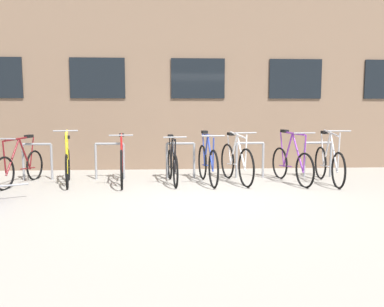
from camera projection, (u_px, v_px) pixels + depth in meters
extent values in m
plane|color=#9E998E|center=(212.00, 198.00, 6.61)|extent=(42.00, 42.00, 0.00)
cube|color=#7A604C|center=(190.00, 57.00, 13.02)|extent=(28.00, 7.23, 6.39)
cube|color=black|center=(98.00, 78.00, 9.38)|extent=(1.30, 0.04, 0.96)
cube|color=black|center=(198.00, 79.00, 9.52)|extent=(1.30, 0.04, 0.96)
cube|color=black|center=(295.00, 79.00, 9.66)|extent=(1.30, 0.04, 0.96)
cylinder|color=gray|center=(23.00, 162.00, 8.23)|extent=(0.05, 0.05, 0.75)
cylinder|color=gray|center=(52.00, 162.00, 8.27)|extent=(0.05, 0.05, 0.75)
cylinder|color=gray|center=(37.00, 144.00, 8.21)|extent=(0.58, 0.05, 0.05)
cylinder|color=gray|center=(96.00, 162.00, 8.32)|extent=(0.05, 0.05, 0.75)
cylinder|color=gray|center=(124.00, 161.00, 8.36)|extent=(0.05, 0.05, 0.75)
cylinder|color=gray|center=(109.00, 144.00, 8.30)|extent=(0.58, 0.05, 0.05)
cylinder|color=gray|center=(167.00, 161.00, 8.41)|extent=(0.05, 0.05, 0.75)
cylinder|color=gray|center=(194.00, 161.00, 8.45)|extent=(0.05, 0.05, 0.75)
cylinder|color=gray|center=(180.00, 143.00, 8.39)|extent=(0.58, 0.05, 0.05)
cylinder|color=gray|center=(236.00, 160.00, 8.50)|extent=(0.05, 0.05, 0.75)
cylinder|color=gray|center=(263.00, 160.00, 8.54)|extent=(0.05, 0.05, 0.75)
cylinder|color=gray|center=(250.00, 143.00, 8.48)|extent=(0.58, 0.05, 0.05)
cylinder|color=gray|center=(305.00, 160.00, 8.59)|extent=(0.05, 0.05, 0.75)
cylinder|color=gray|center=(331.00, 160.00, 8.62)|extent=(0.05, 0.05, 0.75)
cylinder|color=gray|center=(318.00, 143.00, 8.57)|extent=(0.58, 0.05, 0.05)
torus|color=black|center=(122.00, 162.00, 8.38)|extent=(0.12, 0.75, 0.75)
torus|color=black|center=(122.00, 170.00, 7.32)|extent=(0.12, 0.75, 0.75)
cylinder|color=red|center=(122.00, 153.00, 7.58)|extent=(0.09, 0.52, 0.68)
cylinder|color=red|center=(122.00, 152.00, 8.00)|extent=(0.08, 0.40, 0.63)
cylinder|color=red|center=(121.00, 137.00, 7.72)|extent=(0.13, 0.86, 0.08)
cylinder|color=red|center=(122.00, 165.00, 8.12)|extent=(0.08, 0.54, 0.08)
cylinder|color=red|center=(122.00, 149.00, 8.26)|extent=(0.05, 0.20, 0.57)
cylinder|color=red|center=(121.00, 153.00, 7.31)|extent=(0.04, 0.08, 0.61)
cube|color=black|center=(122.00, 135.00, 8.14)|extent=(0.12, 0.21, 0.06)
cylinder|color=gray|center=(121.00, 135.00, 7.30)|extent=(0.44, 0.07, 0.03)
torus|color=black|center=(203.00, 162.00, 8.41)|extent=(0.13, 0.74, 0.74)
torus|color=black|center=(214.00, 169.00, 7.44)|extent=(0.13, 0.74, 0.74)
cylinder|color=#233893|center=(210.00, 153.00, 7.68)|extent=(0.09, 0.47, 0.67)
cylinder|color=#233893|center=(206.00, 151.00, 8.05)|extent=(0.08, 0.35, 0.69)
cylinder|color=#233893|center=(209.00, 135.00, 7.80)|extent=(0.13, 0.76, 0.07)
cylinder|color=#233893|center=(205.00, 165.00, 8.17)|extent=(0.09, 0.50, 0.08)
cylinder|color=#233893|center=(204.00, 148.00, 8.29)|extent=(0.05, 0.20, 0.63)
cylinder|color=#233893|center=(213.00, 153.00, 7.44)|extent=(0.04, 0.08, 0.60)
cube|color=black|center=(205.00, 132.00, 8.16)|extent=(0.12, 0.21, 0.06)
cylinder|color=gray|center=(213.00, 136.00, 7.42)|extent=(0.44, 0.08, 0.03)
torus|color=black|center=(68.00, 165.00, 8.30)|extent=(0.18, 0.66, 0.67)
torus|color=black|center=(67.00, 172.00, 7.34)|extent=(0.18, 0.66, 0.67)
cylinder|color=yellow|center=(67.00, 152.00, 7.57)|extent=(0.14, 0.48, 0.80)
cylinder|color=yellow|center=(68.00, 154.00, 7.95)|extent=(0.11, 0.35, 0.63)
cylinder|color=yellow|center=(66.00, 136.00, 7.69)|extent=(0.20, 0.77, 0.21)
cylinder|color=yellow|center=(68.00, 167.00, 8.07)|extent=(0.13, 0.50, 0.07)
cylinder|color=yellow|center=(68.00, 152.00, 8.19)|extent=(0.07, 0.20, 0.57)
cylinder|color=yellow|center=(66.00, 152.00, 7.33)|extent=(0.04, 0.08, 0.73)
cube|color=black|center=(67.00, 137.00, 8.07)|extent=(0.14, 0.22, 0.06)
cylinder|color=gray|center=(66.00, 131.00, 7.31)|extent=(0.44, 0.12, 0.03)
torus|color=black|center=(170.00, 164.00, 8.42)|extent=(0.11, 0.64, 0.64)
torus|color=black|center=(175.00, 172.00, 7.45)|extent=(0.11, 0.64, 0.64)
cylinder|color=black|center=(174.00, 155.00, 7.69)|extent=(0.09, 0.48, 0.69)
cylinder|color=black|center=(172.00, 154.00, 8.06)|extent=(0.07, 0.35, 0.65)
cylinder|color=black|center=(173.00, 138.00, 7.80)|extent=(0.12, 0.76, 0.06)
cylinder|color=black|center=(171.00, 167.00, 8.18)|extent=(0.08, 0.50, 0.07)
cylinder|color=black|center=(170.00, 151.00, 8.30)|extent=(0.05, 0.20, 0.60)
cylinder|color=black|center=(175.00, 155.00, 7.44)|extent=(0.04, 0.08, 0.62)
cube|color=black|center=(171.00, 136.00, 8.17)|extent=(0.12, 0.21, 0.06)
cylinder|color=gray|center=(175.00, 137.00, 7.43)|extent=(0.44, 0.07, 0.03)
torus|color=black|center=(280.00, 163.00, 8.47)|extent=(0.16, 0.68, 0.68)
torus|color=black|center=(305.00, 171.00, 7.46)|extent=(0.16, 0.68, 0.68)
cylinder|color=#722D99|center=(298.00, 152.00, 7.70)|extent=(0.13, 0.50, 0.75)
cylinder|color=#722D99|center=(288.00, 150.00, 8.10)|extent=(0.10, 0.38, 0.74)
cylinder|color=#722D99|center=(294.00, 133.00, 7.83)|extent=(0.18, 0.81, 0.04)
cylinder|color=#722D99|center=(285.00, 166.00, 8.22)|extent=(0.12, 0.52, 0.07)
cylinder|color=#722D99|center=(282.00, 148.00, 8.35)|extent=(0.06, 0.20, 0.68)
cylinder|color=#722D99|center=(305.00, 153.00, 7.45)|extent=(0.04, 0.08, 0.68)
cube|color=black|center=(284.00, 131.00, 8.22)|extent=(0.13, 0.21, 0.06)
cylinder|color=gray|center=(305.00, 133.00, 7.43)|extent=(0.44, 0.11, 0.03)
torus|color=black|center=(227.00, 161.00, 8.52)|extent=(0.19, 0.75, 0.76)
torus|color=black|center=(246.00, 168.00, 7.52)|extent=(0.19, 0.75, 0.76)
cylinder|color=silver|center=(241.00, 151.00, 7.76)|extent=(0.14, 0.50, 0.71)
cylinder|color=silver|center=(233.00, 151.00, 8.15)|extent=(0.11, 0.37, 0.64)
cylinder|color=silver|center=(238.00, 135.00, 7.89)|extent=(0.20, 0.80, 0.10)
cylinder|color=silver|center=(232.00, 164.00, 8.27)|extent=(0.13, 0.52, 0.08)
cylinder|color=silver|center=(229.00, 148.00, 8.40)|extent=(0.06, 0.20, 0.58)
cylinder|color=silver|center=(246.00, 151.00, 7.51)|extent=(0.04, 0.08, 0.64)
cube|color=black|center=(231.00, 134.00, 8.28)|extent=(0.14, 0.22, 0.06)
cylinder|color=gray|center=(246.00, 133.00, 7.49)|extent=(0.44, 0.11, 0.03)
torus|color=black|center=(320.00, 163.00, 8.44)|extent=(0.08, 0.70, 0.70)
torus|color=black|center=(338.00, 170.00, 7.40)|extent=(0.08, 0.70, 0.70)
cylinder|color=#B7B7BC|center=(334.00, 151.00, 7.65)|extent=(0.07, 0.50, 0.78)
cylinder|color=#B7B7BC|center=(327.00, 151.00, 8.06)|extent=(0.06, 0.38, 0.70)
cylinder|color=#B7B7BC|center=(331.00, 133.00, 7.78)|extent=(0.08, 0.82, 0.11)
cylinder|color=#B7B7BC|center=(324.00, 166.00, 8.18)|extent=(0.06, 0.52, 0.07)
cylinder|color=#B7B7BC|center=(322.00, 149.00, 8.31)|extent=(0.04, 0.20, 0.64)
cylinder|color=#B7B7BC|center=(339.00, 152.00, 7.39)|extent=(0.03, 0.08, 0.71)
cube|color=black|center=(324.00, 132.00, 8.19)|extent=(0.11, 0.21, 0.06)
cylinder|color=gray|center=(339.00, 131.00, 7.37)|extent=(0.44, 0.05, 0.03)
torus|color=black|center=(35.00, 165.00, 8.30)|extent=(0.16, 0.64, 0.64)
torus|color=black|center=(4.00, 174.00, 7.23)|extent=(0.16, 0.64, 0.64)
cylinder|color=maroon|center=(13.00, 157.00, 7.49)|extent=(0.13, 0.52, 0.67)
cylinder|color=maroon|center=(25.00, 154.00, 7.91)|extent=(0.11, 0.39, 0.66)
cylinder|color=maroon|center=(17.00, 139.00, 7.63)|extent=(0.19, 0.84, 0.05)
cylinder|color=maroon|center=(28.00, 168.00, 8.03)|extent=(0.12, 0.54, 0.07)
cylinder|color=maroon|center=(32.00, 152.00, 8.17)|extent=(0.06, 0.20, 0.60)
cylinder|color=maroon|center=(4.00, 157.00, 7.22)|extent=(0.04, 0.08, 0.61)
cube|color=black|center=(29.00, 136.00, 8.05)|extent=(0.13, 0.21, 0.06)
cylinder|color=gray|center=(4.00, 139.00, 7.21)|extent=(0.44, 0.11, 0.03)
cylinder|color=gray|center=(10.00, 185.00, 6.42)|extent=(0.50, 0.28, 0.03)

